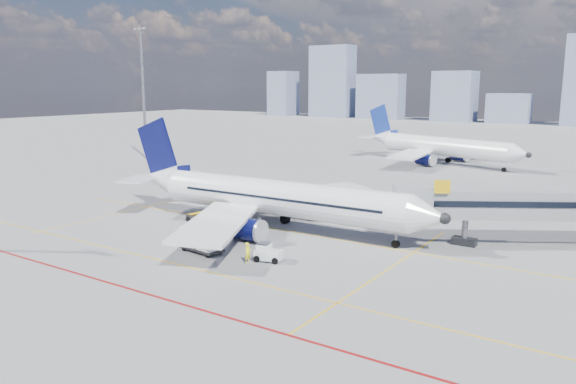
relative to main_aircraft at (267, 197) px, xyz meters
name	(u,v)px	position (x,y,z in m)	size (l,w,h in m)	color
ground	(233,249)	(1.92, -8.01, -3.22)	(420.00, 420.00, 0.00)	gray
apron_markings	(198,259)	(1.34, -11.92, -3.22)	(90.00, 35.12, 0.01)	#E4AE0C
jet_bridge	(552,206)	(25.43, 8.90, 0.52)	(23.55, 15.78, 6.30)	gray
floodlight_mast_nw	(143,90)	(-53.08, 31.98, 10.36)	(3.20, 0.61, 25.45)	slate
distant_skyline	(540,91)	(-6.16, 181.99, 8.94)	(255.73, 14.84, 31.97)	slate
main_aircraft	(267,197)	(0.00, 0.00, 0.00)	(37.23, 32.43, 10.92)	white
second_aircraft	(438,146)	(-1.54, 57.09, 0.00)	(34.99, 29.83, 10.67)	white
baggage_tug	(267,253)	(6.59, -9.18, -2.48)	(2.47, 1.82, 1.56)	white
cargo_dolly	(202,239)	(0.32, -10.32, -2.01)	(4.22, 2.27, 2.22)	black
belt_loader	(203,218)	(-6.77, -2.28, -2.62)	(5.82, 2.08, 2.34)	black
ramp_worker	(248,253)	(5.50, -10.41, -2.36)	(0.63, 0.41, 1.73)	#FFF21A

